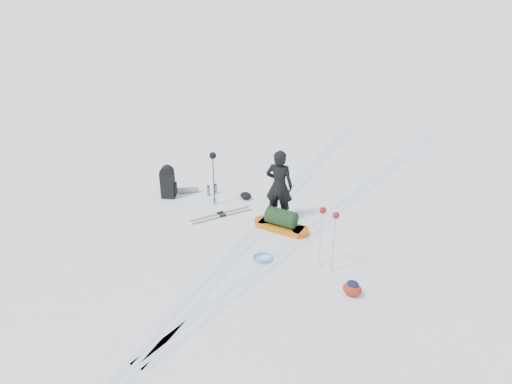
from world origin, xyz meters
The scene contains 13 objects.
ground centered at (0.00, 0.00, 0.00)m, with size 200.00×200.00×0.00m, color white.
ski_tracks centered at (0.61, 0.88, 0.00)m, with size 3.38×17.97×0.01m.
skier centered at (0.22, 0.78, 0.97)m, with size 0.71×0.46×1.94m, color black.
pulk_sled centered at (0.51, 0.35, 0.22)m, with size 1.47×0.49×0.56m.
expedition_rucksack centered at (-3.01, 0.41, 0.44)m, with size 0.82×0.94×0.96m.
ski_poles_black centered at (-1.70, 0.66, 1.26)m, with size 0.19×0.19×1.54m.
ski_poles_silver centered at (2.11, -0.64, 1.25)m, with size 0.47×0.21×1.49m.
touring_skis_grey centered at (-1.19, 0.21, 0.01)m, with size 1.13×1.56×0.06m.
touring_skis_white centered at (0.99, 0.61, 0.01)m, with size 1.35×1.23×0.06m.
rope_coil centered at (0.74, -1.00, 0.03)m, with size 0.51×0.51×0.06m.
small_daypack centered at (2.95, -1.24, 0.17)m, with size 0.41×0.31×0.34m.
thermos_pair centered at (-2.08, 1.10, 0.15)m, with size 0.20×0.32×0.32m.
stuff_sack centered at (-1.10, 1.33, 0.10)m, with size 0.41×0.36×0.21m.
Camera 1 is at (5.24, -9.34, 6.58)m, focal length 35.00 mm.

